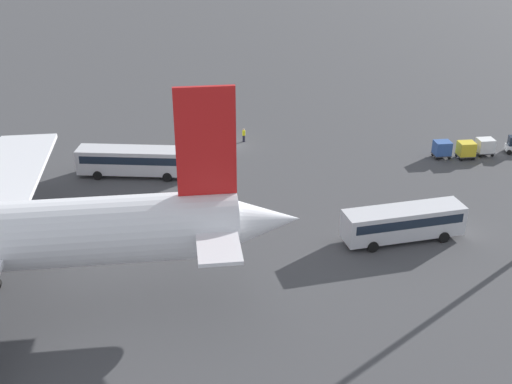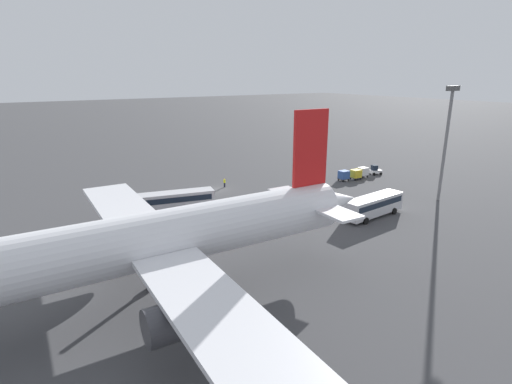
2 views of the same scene
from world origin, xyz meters
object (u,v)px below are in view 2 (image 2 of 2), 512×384
airplane (138,244)px  cargo_cart_yellow (356,174)px  cargo_cart_blue (344,175)px  baggage_tug (375,170)px  shuttle_bus_near (174,200)px  cargo_cart_white (363,172)px  worker_person (225,183)px  shuttle_bus_far (373,205)px

airplane → cargo_cart_yellow: bearing=-154.3°
cargo_cart_blue → baggage_tug: bearing=-179.9°
baggage_tug → cargo_cart_yellow: bearing=22.7°
shuttle_bus_near → cargo_cart_yellow: shuttle_bus_near is taller
airplane → cargo_cart_blue: airplane is taller
cargo_cart_white → cargo_cart_yellow: 2.79m
shuttle_bus_near → baggage_tug: shuttle_bus_near is taller
airplane → shuttle_bus_near: size_ratio=4.06×
worker_person → cargo_cart_white: (-28.02, 9.01, 0.32)m
baggage_tug → worker_person: 33.17m
cargo_cart_yellow → cargo_cart_blue: same height
shuttle_bus_far → cargo_cart_white: size_ratio=5.57×
worker_person → shuttle_bus_far: bearing=112.1°
baggage_tug → cargo_cart_white: baggage_tug is taller
airplane → shuttle_bus_far: 37.75m
baggage_tug → cargo_cart_yellow: 6.69m
baggage_tug → cargo_cart_white: 3.94m
shuttle_bus_far → cargo_cart_yellow: 22.40m
baggage_tug → cargo_cart_blue: bearing=16.8°
cargo_cart_yellow → airplane: bearing=23.9°
airplane → shuttle_bus_near: 27.61m
shuttle_bus_far → cargo_cart_yellow: shuttle_bus_far is taller
shuttle_bus_near → baggage_tug: (-45.47, 0.61, -0.97)m
worker_person → cargo_cart_blue: cargo_cart_blue is taller
airplane → worker_person: airplane is taller
baggage_tug → worker_person: bearing=1.1°
shuttle_bus_near → cargo_cart_white: 41.55m
baggage_tug → cargo_cart_yellow: size_ratio=1.30×
cargo_cart_white → cargo_cart_blue: same height
shuttle_bus_near → worker_person: size_ratio=7.38×
shuttle_bus_near → shuttle_bus_far: (-24.42, 18.45, -0.02)m
shuttle_bus_near → worker_person: 15.91m
shuttle_bus_far → baggage_tug: 27.61m
airplane → cargo_cart_white: airplane is taller
shuttle_bus_far → cargo_cart_white: 24.68m
shuttle_bus_near → shuttle_bus_far: size_ratio=1.12×
shuttle_bus_near → worker_person: (-13.52, -8.32, -1.04)m
worker_person → cargo_cart_blue: 24.28m
worker_person → cargo_cart_white: 29.43m
shuttle_bus_near → cargo_cart_white: (-41.54, 0.68, -0.72)m
worker_person → baggage_tug: bearing=164.4°
cargo_cart_white → cargo_cart_blue: (5.45, -0.05, 0.00)m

